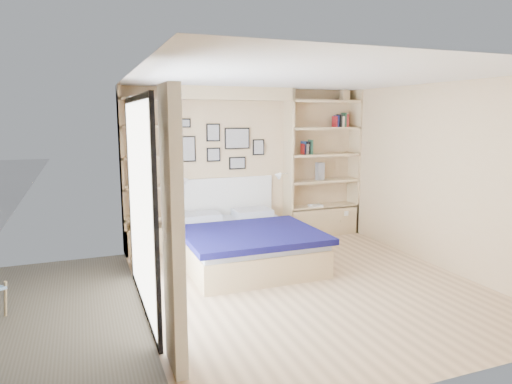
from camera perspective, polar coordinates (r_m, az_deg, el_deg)
name	(u,v)px	position (r m, az deg, el deg)	size (l,w,h in m)	color
ground	(307,284)	(5.80, 6.39, -11.36)	(4.50, 4.50, 0.00)	tan
room_shell	(238,183)	(6.74, -2.32, 1.11)	(4.50, 4.50, 4.50)	tan
bed	(243,243)	(6.51, -1.66, -6.34)	(1.80, 2.24, 1.07)	tan
photo_gallery	(219,145)	(7.33, -4.61, 5.91)	(1.48, 0.02, 0.82)	black
reading_lamps	(233,177)	(7.22, -2.89, 1.85)	(1.92, 0.12, 0.15)	silver
shelf_decor	(312,138)	(7.79, 7.07, 6.76)	(3.55, 0.23, 2.03)	#A51E1E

